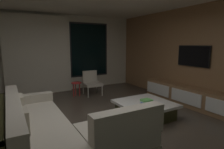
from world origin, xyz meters
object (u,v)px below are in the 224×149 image
Objects in this scene: accent_chair_near_window at (91,82)px; sectional_couch at (58,131)px; side_stool at (76,85)px; mounted_tv at (193,56)px; media_console at (192,98)px; book_stack_on_coffee_table at (147,102)px; coffee_table at (145,109)px.

sectional_couch is at bearing -122.88° from accent_chair_near_window.
side_stool is 0.47× the size of mounted_tv.
media_console is (2.37, -2.51, -0.12)m from side_stool.
book_stack_on_coffee_table is at bearing 4.43° from sectional_couch.
media_console is (1.66, 0.09, -0.17)m from book_stack_on_coffee_table.
coffee_table is 1.19× the size of mounted_tv.
accent_chair_near_window is (-0.18, 2.60, 0.01)m from book_stack_on_coffee_table.
sectional_couch is at bearing -176.16° from media_console.
mounted_tv is at bearing -42.17° from side_stool.
coffee_table is at bearing -72.11° from side_stool.
media_console reaches higher than book_stack_on_coffee_table.
book_stack_on_coffee_table is 0.07× the size of media_console.
coffee_table is (2.04, 0.30, -0.10)m from sectional_couch.
media_console is (1.58, -0.06, 0.06)m from coffee_table.
coffee_table is 2.11m from mounted_tv.
side_stool is (-0.79, 2.45, 0.19)m from coffee_table.
media_console is at bearing -53.77° from accent_chair_near_window.
mounted_tv reaches higher than book_stack_on_coffee_table.
coffee_table is 2.52× the size of side_stool.
sectional_couch is 3.03m from side_stool.
mounted_tv is at bearing 4.60° from coffee_table.
book_stack_on_coffee_table is 0.49× the size of side_stool.
sectional_couch is 0.81× the size of media_console.
mounted_tv reaches higher than media_console.
mounted_tv is at bearing 8.91° from book_stack_on_coffee_table.
book_stack_on_coffee_table is at bearing -171.09° from mounted_tv.
accent_chair_near_window is 3.12m from media_console.
sectional_couch is 2.07m from coffee_table.
book_stack_on_coffee_table is at bearing -74.81° from side_stool.
mounted_tv reaches higher than side_stool.
accent_chair_near_window is (1.78, 2.76, 0.14)m from sectional_couch.
accent_chair_near_window is (-0.26, 2.46, 0.25)m from coffee_table.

